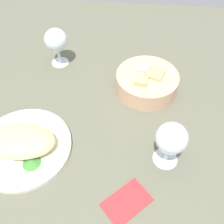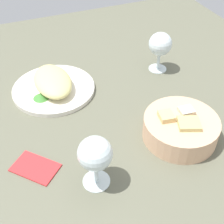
# 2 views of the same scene
# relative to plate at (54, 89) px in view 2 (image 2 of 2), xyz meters

# --- Properties ---
(ground_plane) EXTENTS (1.40, 1.40, 0.02)m
(ground_plane) POSITION_rel_plate_xyz_m (0.15, 0.14, -0.02)
(ground_plane) COLOR #5E5E4B
(plate) EXTENTS (0.26, 0.26, 0.01)m
(plate) POSITION_rel_plate_xyz_m (0.00, 0.00, 0.00)
(plate) COLOR white
(plate) RESTS_ON ground_plane
(omelette) EXTENTS (0.19, 0.12, 0.05)m
(omelette) POSITION_rel_plate_xyz_m (0.00, 0.00, 0.03)
(omelette) COLOR #DCD081
(omelette) RESTS_ON plate
(lettuce_garnish) EXTENTS (0.05, 0.05, 0.01)m
(lettuce_garnish) POSITION_rel_plate_xyz_m (0.04, -0.05, 0.01)
(lettuce_garnish) COLOR #408435
(lettuce_garnish) RESTS_ON plate
(bread_basket) EXTENTS (0.20, 0.20, 0.08)m
(bread_basket) POSITION_rel_plate_xyz_m (0.33, 0.26, 0.03)
(bread_basket) COLOR #D7A882
(bread_basket) RESTS_ON ground_plane
(wine_glass_near) EXTENTS (0.08, 0.08, 0.14)m
(wine_glass_near) POSITION_rel_plate_xyz_m (0.38, 0.00, 0.09)
(wine_glass_near) COLOR silver
(wine_glass_near) RESTS_ON ground_plane
(wine_glass_far) EXTENTS (0.08, 0.08, 0.14)m
(wine_glass_far) POSITION_rel_plate_xyz_m (0.02, 0.37, 0.09)
(wine_glass_far) COLOR silver
(wine_glass_far) RESTS_ON ground_plane
(folded_napkin) EXTENTS (0.13, 0.13, 0.01)m
(folded_napkin) POSITION_rel_plate_xyz_m (0.29, -0.12, -0.00)
(folded_napkin) COLOR red
(folded_napkin) RESTS_ON ground_plane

